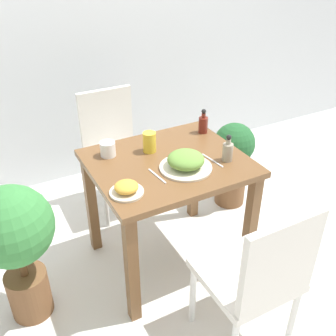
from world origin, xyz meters
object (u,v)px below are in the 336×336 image
drink_cup (108,149)px  potted_plant_left (15,238)px  chair_near (258,275)px  side_plate (126,189)px  juice_glass (149,142)px  sauce_bottle (228,151)px  chair_far (113,145)px  condiment_bottle (203,124)px  food_plate (186,161)px  potted_plant_right (233,159)px

drink_cup → potted_plant_left: size_ratio=0.11×
chair_near → side_plate: (-0.40, 0.56, 0.27)m
juice_glass → potted_plant_left: 0.88m
juice_glass → sauce_bottle: bearing=-41.5°
chair_far → condiment_bottle: (0.42, -0.54, 0.30)m
chair_near → chair_far: bearing=-85.4°
potted_plant_left → drink_cup: bearing=20.6°
side_plate → chair_near: bearing=-54.7°
side_plate → food_plate: bearing=10.2°
side_plate → potted_plant_right: bearing=26.1°
food_plate → juice_glass: bearing=108.4°
condiment_bottle → potted_plant_left: size_ratio=0.20×
chair_far → sauce_bottle: size_ratio=5.55×
juice_glass → food_plate: bearing=-71.6°
condiment_bottle → potted_plant_left: bearing=-169.7°
food_plate → juice_glass: 0.28m
food_plate → potted_plant_right: bearing=33.5°
juice_glass → condiment_bottle: (0.41, 0.07, 0.00)m
side_plate → potted_plant_left: potted_plant_left is taller
chair_far → sauce_bottle: sauce_bottle is taller
chair_far → juice_glass: chair_far is taller
sauce_bottle → condiment_bottle: same height
sauce_bottle → potted_plant_right: 0.77m
chair_near → juice_glass: (-0.11, 0.90, 0.30)m
drink_cup → potted_plant_right: drink_cup is taller
potted_plant_right → side_plate: bearing=-153.9°
chair_far → potted_plant_right: chair_far is taller
chair_near → food_plate: 0.69m
potted_plant_left → potted_plant_right: size_ratio=1.23×
food_plate → juice_glass: juice_glass is taller
chair_far → potted_plant_left: (-0.82, -0.76, 0.03)m
drink_cup → juice_glass: (0.23, -0.07, 0.02)m
side_plate → juice_glass: (0.29, 0.33, 0.03)m
potted_plant_left → condiment_bottle: bearing=10.3°
side_plate → juice_glass: bearing=49.3°
chair_far → potted_plant_left: bearing=-136.9°
chair_near → chair_far: 1.51m
sauce_bottle → potted_plant_left: sauce_bottle is taller
drink_cup → juice_glass: bearing=-15.7°
drink_cup → potted_plant_right: (1.00, 0.12, -0.39)m
potted_plant_right → chair_near: bearing=-121.4°
food_plate → drink_cup: food_plate is taller
sauce_bottle → potted_plant_right: bearing=48.2°
side_plate → juice_glass: 0.44m
food_plate → juice_glass: (-0.09, 0.27, 0.02)m
side_plate → drink_cup: bearing=82.2°
side_plate → potted_plant_left: bearing=162.1°
drink_cup → condiment_bottle: 0.64m
sauce_bottle → potted_plant_left: size_ratio=0.20×
side_plate → condiment_bottle: size_ratio=1.07×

